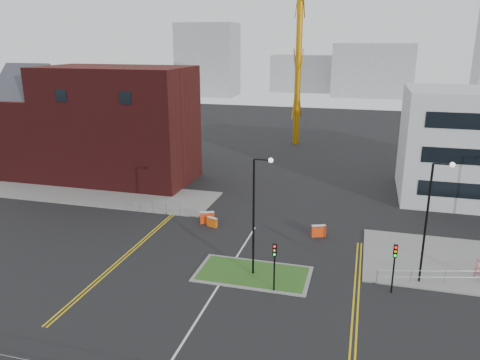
# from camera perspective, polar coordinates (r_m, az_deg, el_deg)

# --- Properties ---
(ground) EXTENTS (200.00, 200.00, 0.00)m
(ground) POSITION_cam_1_polar(r_m,az_deg,el_deg) (30.09, -6.11, -17.85)
(ground) COLOR black
(ground) RESTS_ON ground
(pavement_left) EXTENTS (28.00, 8.00, 0.12)m
(pavement_left) POSITION_cam_1_polar(r_m,az_deg,el_deg) (56.33, -17.10, -1.57)
(pavement_left) COLOR slate
(pavement_left) RESTS_ON ground
(island_kerb) EXTENTS (8.60, 4.60, 0.08)m
(island_kerb) POSITION_cam_1_polar(r_m,az_deg,el_deg) (36.08, 1.60, -11.37)
(island_kerb) COLOR slate
(island_kerb) RESTS_ON ground
(grass_island) EXTENTS (8.00, 4.00, 0.12)m
(grass_island) POSITION_cam_1_polar(r_m,az_deg,el_deg) (36.07, 1.60, -11.35)
(grass_island) COLOR #1E4E1A
(grass_island) RESTS_ON ground
(brick_building) EXTENTS (24.20, 10.07, 14.24)m
(brick_building) POSITION_cam_1_polar(r_m,az_deg,el_deg) (61.22, -17.06, 6.43)
(brick_building) COLOR #441112
(brick_building) RESTS_ON ground
(streetlamp_island) EXTENTS (1.46, 0.36, 9.18)m
(streetlamp_island) POSITION_cam_1_polar(r_m,az_deg,el_deg) (33.83, 2.03, -3.37)
(streetlamp_island) COLOR black
(streetlamp_island) RESTS_ON ground
(streetlamp_right_near) EXTENTS (1.46, 0.36, 9.18)m
(streetlamp_right_near) POSITION_cam_1_polar(r_m,az_deg,el_deg) (35.27, 22.21, -3.80)
(streetlamp_right_near) COLOR black
(streetlamp_right_near) RESTS_ON ground
(traffic_light_island) EXTENTS (0.28, 0.33, 3.65)m
(traffic_light_island) POSITION_cam_1_polar(r_m,az_deg,el_deg) (32.79, 4.23, -9.49)
(traffic_light_island) COLOR black
(traffic_light_island) RESTS_ON ground
(traffic_light_right) EXTENTS (0.28, 0.33, 3.65)m
(traffic_light_right) POSITION_cam_1_polar(r_m,az_deg,el_deg) (34.24, 18.33, -9.17)
(traffic_light_right) COLOR black
(traffic_light_right) RESTS_ON ground
(railing_left) EXTENTS (6.05, 0.05, 1.10)m
(railing_left) POSITION_cam_1_polar(r_m,az_deg,el_deg) (48.57, -10.61, -3.16)
(railing_left) COLOR gray
(railing_left) RESTS_ON ground
(centre_line) EXTENTS (0.15, 30.00, 0.01)m
(centre_line) POSITION_cam_1_polar(r_m,az_deg,el_deg) (31.64, -4.75, -15.89)
(centre_line) COLOR silver
(centre_line) RESTS_ON ground
(yellow_left_a) EXTENTS (0.12, 24.00, 0.01)m
(yellow_left_a) POSITION_cam_1_polar(r_m,az_deg,el_deg) (41.41, -12.82, -8.00)
(yellow_left_a) COLOR gold
(yellow_left_a) RESTS_ON ground
(yellow_left_b) EXTENTS (0.12, 24.00, 0.01)m
(yellow_left_b) POSITION_cam_1_polar(r_m,az_deg,el_deg) (41.28, -12.45, -8.05)
(yellow_left_b) COLOR gold
(yellow_left_b) RESTS_ON ground
(yellow_right_a) EXTENTS (0.12, 20.00, 0.01)m
(yellow_right_a) POSITION_cam_1_polar(r_m,az_deg,el_deg) (33.59, 13.68, -14.26)
(yellow_right_a) COLOR gold
(yellow_right_a) RESTS_ON ground
(yellow_right_b) EXTENTS (0.12, 20.00, 0.01)m
(yellow_right_b) POSITION_cam_1_polar(r_m,az_deg,el_deg) (33.59, 14.20, -14.30)
(yellow_right_b) COLOR gold
(yellow_right_b) RESTS_ON ground
(skyline_a) EXTENTS (18.00, 12.00, 22.00)m
(skyline_a) POSITION_cam_1_polar(r_m,az_deg,el_deg) (151.37, -3.94, 14.42)
(skyline_a) COLOR gray
(skyline_a) RESTS_ON ground
(skyline_b) EXTENTS (24.00, 12.00, 16.00)m
(skyline_b) POSITION_cam_1_polar(r_m,az_deg,el_deg) (153.21, 15.84, 12.75)
(skyline_b) COLOR gray
(skyline_b) RESTS_ON ground
(skyline_d) EXTENTS (30.00, 12.00, 12.00)m
(skyline_d) POSITION_cam_1_polar(r_m,az_deg,el_deg) (164.25, 9.36, 12.67)
(skyline_d) COLOR gray
(skyline_d) RESTS_ON ground
(pedestrian) EXTENTS (0.66, 0.46, 1.74)m
(pedestrian) POSITION_cam_1_polar(r_m,az_deg,el_deg) (39.19, 27.02, -9.59)
(pedestrian) COLOR tan
(pedestrian) RESTS_ON ground
(barrier_left) EXTENTS (1.42, 0.91, 1.14)m
(barrier_left) POSITION_cam_1_polar(r_m,az_deg,el_deg) (45.35, -4.02, -4.53)
(barrier_left) COLOR red
(barrier_left) RESTS_ON ground
(barrier_mid) EXTENTS (1.12, 0.71, 0.90)m
(barrier_mid) POSITION_cam_1_polar(r_m,az_deg,el_deg) (44.56, -3.42, -5.10)
(barrier_mid) COLOR #D9550C
(barrier_mid) RESTS_ON ground
(barrier_right) EXTENTS (1.33, 0.85, 1.06)m
(barrier_right) POSITION_cam_1_polar(r_m,az_deg,el_deg) (42.87, 9.56, -6.09)
(barrier_right) COLOR #F43F0D
(barrier_right) RESTS_ON ground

